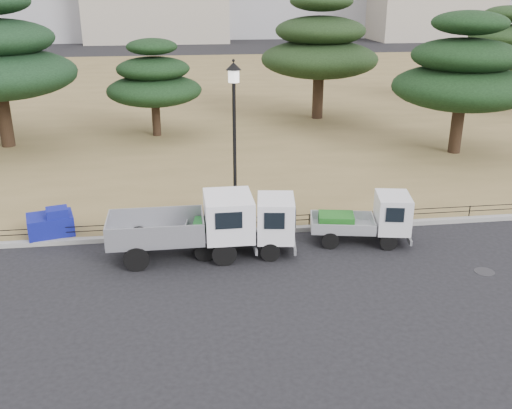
{
  "coord_description": "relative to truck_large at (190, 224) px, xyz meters",
  "views": [
    {
      "loc": [
        -2.39,
        -15.41,
        7.96
      ],
      "look_at": [
        0.0,
        2.0,
        1.3
      ],
      "focal_mm": 40.0,
      "sensor_mm": 36.0,
      "label": 1
    }
  ],
  "objects": [
    {
      "name": "truck_large",
      "position": [
        0.0,
        0.0,
        0.0
      ],
      "size": [
        4.49,
        1.82,
        1.96
      ],
      "rotation": [
        0.0,
        0.0,
        0.0
      ],
      "color": "black",
      "rests_on": "ground"
    },
    {
      "name": "pipe_fence",
      "position": [
        2.19,
        1.62,
        -0.65
      ],
      "size": [
        38.0,
        0.04,
        0.4
      ],
      "color": "black",
      "rests_on": "lawn"
    },
    {
      "name": "pine_center_left",
      "position": [
        -1.46,
        15.67,
        2.15
      ],
      "size": [
        5.25,
        5.25,
        5.34
      ],
      "color": "black",
      "rests_on": "lawn"
    },
    {
      "name": "curb",
      "position": [
        2.19,
        1.47,
        -1.01
      ],
      "size": [
        120.0,
        0.25,
        0.16
      ],
      "primitive_type": "cube",
      "color": "gray",
      "rests_on": "ground"
    },
    {
      "name": "lawn",
      "position": [
        2.19,
        29.47,
        -1.01
      ],
      "size": [
        120.0,
        56.0,
        0.15
      ],
      "primitive_type": "cube",
      "color": "olive",
      "rests_on": "ground"
    },
    {
      "name": "ground",
      "position": [
        2.19,
        -1.13,
        -1.09
      ],
      "size": [
        220.0,
        220.0,
        0.0
      ],
      "primitive_type": "plane",
      "color": "black"
    },
    {
      "name": "tarp_pile",
      "position": [
        -4.65,
        2.01,
        -0.55
      ],
      "size": [
        1.69,
        1.41,
        0.98
      ],
      "rotation": [
        0.0,
        0.0,
        0.25
      ],
      "color": "navy",
      "rests_on": "lawn"
    },
    {
      "name": "manhole",
      "position": [
        8.69,
        -2.33,
        -1.08
      ],
      "size": [
        0.6,
        0.6,
        0.01
      ],
      "primitive_type": "cylinder",
      "color": "#2D2D30",
      "rests_on": "ground"
    },
    {
      "name": "pine_east_near",
      "position": [
        13.64,
        9.98,
        3.04
      ],
      "size": [
        6.82,
        6.82,
        6.89
      ],
      "color": "black",
      "rests_on": "lawn"
    },
    {
      "name": "street_lamp",
      "position": [
        1.59,
        1.77,
        2.88
      ],
      "size": [
        0.51,
        0.51,
        5.65
      ],
      "color": "black",
      "rests_on": "lawn"
    },
    {
      "name": "pine_center_right",
      "position": [
        8.66,
        19.0,
        3.54
      ],
      "size": [
        7.29,
        7.29,
        7.74
      ],
      "color": "black",
      "rests_on": "lawn"
    },
    {
      "name": "truck_kei_front",
      "position": [
        1.85,
        0.05,
        -0.17
      ],
      "size": [
        3.64,
        1.95,
        1.84
      ],
      "rotation": [
        0.0,
        0.0,
        -0.15
      ],
      "color": "black",
      "rests_on": "ground"
    },
    {
      "name": "truck_kei_rear",
      "position": [
        5.85,
        0.27,
        -0.25
      ],
      "size": [
        3.39,
        1.93,
        1.67
      ],
      "rotation": [
        0.0,
        0.0,
        -0.2
      ],
      "color": "black",
      "rests_on": "ground"
    },
    {
      "name": "pine_east_far",
      "position": [
        22.44,
        21.37,
        2.98
      ],
      "size": [
        6.76,
        6.76,
        6.79
      ],
      "color": "black",
      "rests_on": "lawn"
    }
  ]
}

